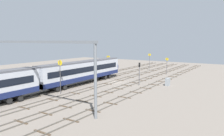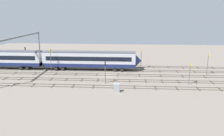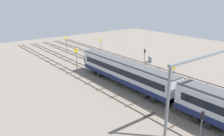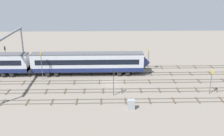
# 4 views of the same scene
# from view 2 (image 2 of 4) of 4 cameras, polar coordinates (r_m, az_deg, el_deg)

# --- Properties ---
(ground_plane) EXTENTS (108.29, 108.29, 0.00)m
(ground_plane) POSITION_cam_2_polar(r_m,az_deg,el_deg) (54.08, -1.20, -1.79)
(ground_plane) COLOR slate
(track_near_foreground) EXTENTS (92.29, 2.40, 0.16)m
(track_near_foreground) POSITION_cam_2_polar(r_m,az_deg,el_deg) (45.62, -2.17, -4.74)
(track_near_foreground) COLOR #59544C
(track_near_foreground) RESTS_ON ground
(track_second_near) EXTENTS (92.29, 2.40, 0.16)m
(track_second_near) POSITION_cam_2_polar(r_m,az_deg,el_deg) (49.82, -1.64, -3.11)
(track_second_near) COLOR #59544C
(track_second_near) RESTS_ON ground
(track_middle) EXTENTS (92.29, 2.40, 0.16)m
(track_middle) POSITION_cam_2_polar(r_m,az_deg,el_deg) (54.06, -1.20, -1.72)
(track_middle) COLOR #59544C
(track_middle) RESTS_ON ground
(track_with_train) EXTENTS (92.29, 2.40, 0.16)m
(track_with_train) POSITION_cam_2_polar(r_m,az_deg,el_deg) (58.33, -0.82, -0.54)
(track_with_train) COLOR #59544C
(track_with_train) RESTS_ON ground
(track_far_background) EXTENTS (92.29, 2.40, 0.16)m
(track_far_background) POSITION_cam_2_polar(r_m,az_deg,el_deg) (62.62, -0.50, 0.47)
(track_far_background) COLOR #59544C
(track_far_background) RESTS_ON ground
(train) EXTENTS (50.40, 3.24, 4.80)m
(train) POSITION_cam_2_polar(r_m,az_deg,el_deg) (61.44, -16.80, 2.08)
(train) COLOR #B7BCC6
(train) RESTS_ON ground
(overhead_gantry) EXTENTS (0.40, 22.94, 9.31)m
(overhead_gantry) POSITION_cam_2_polar(r_m,az_deg,el_deg) (58.48, -22.25, 5.56)
(overhead_gantry) COLOR slate
(overhead_gantry) RESTS_ON ground
(speed_sign_near_foreground) EXTENTS (0.14, 0.97, 5.98)m
(speed_sign_near_foreground) POSITION_cam_2_polar(r_m,az_deg,el_deg) (57.86, -15.43, 2.70)
(speed_sign_near_foreground) COLOR #4C4C51
(speed_sign_near_foreground) RESTS_ON ground
(speed_sign_mid_trackside) EXTENTS (0.14, 1.04, 5.26)m
(speed_sign_mid_trackside) POSITION_cam_2_polar(r_m,az_deg,el_deg) (60.09, 7.50, 3.14)
(speed_sign_mid_trackside) COLOR #4C4C51
(speed_sign_mid_trackside) RESTS_ON ground
(speed_sign_far_trackside) EXTENTS (0.14, 0.85, 5.26)m
(speed_sign_far_trackside) POSITION_cam_2_polar(r_m,az_deg,el_deg) (58.07, 23.32, 1.55)
(speed_sign_far_trackside) COLOR #4C4C51
(speed_sign_far_trackside) RESTS_ON ground
(speed_sign_distant_end) EXTENTS (0.14, 0.83, 4.65)m
(speed_sign_distant_end) POSITION_cam_2_polar(r_m,az_deg,el_deg) (48.91, 19.29, -0.69)
(speed_sign_distant_end) COLOR #4C4C51
(speed_sign_distant_end) RESTS_ON ground
(signal_light_trackside_approach) EXTENTS (0.31, 0.32, 4.97)m
(signal_light_trackside_approach) POSITION_cam_2_polar(r_m,az_deg,el_deg) (70.01, -21.23, 3.61)
(signal_light_trackside_approach) COLOR #4C4C51
(signal_light_trackside_approach) RESTS_ON ground
(signal_light_trackside_departure) EXTENTS (0.31, 0.32, 4.74)m
(signal_light_trackside_departure) POSITION_cam_2_polar(r_m,az_deg,el_deg) (47.10, -1.76, -0.30)
(signal_light_trackside_departure) COLOR #4C4C51
(signal_light_trackside_departure) RESTS_ON ground
(relay_cabinet) EXTENTS (1.19, 0.75, 1.60)m
(relay_cabinet) POSITION_cam_2_polar(r_m,az_deg,el_deg) (42.58, 1.20, -5.08)
(relay_cabinet) COLOR gray
(relay_cabinet) RESTS_ON ground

